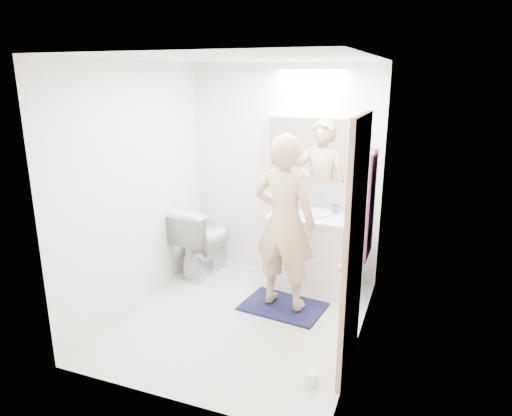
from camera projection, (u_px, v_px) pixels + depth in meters
The scene contains 23 objects.
floor at pixel (242, 318), 4.46m from camera, with size 2.50×2.50×0.00m, color silver.
ceiling at pixel (239, 58), 3.79m from camera, with size 2.50×2.50×0.00m, color white.
wall_back at pixel (283, 172), 5.24m from camera, with size 2.50×2.50×0.00m, color white.
wall_front at pixel (166, 245), 3.00m from camera, with size 2.50×2.50×0.00m, color white.
wall_left at pixel (137, 188), 4.50m from camera, with size 2.50×2.50×0.00m, color white.
wall_right at pixel (366, 211), 3.74m from camera, with size 2.50×2.50×0.00m, color white.
vanity_cabinet at pixel (313, 253), 5.06m from camera, with size 0.90×0.55×0.78m, color white.
countertop at pixel (314, 217), 4.94m from camera, with size 0.95×0.58×0.04m, color white.
sink_basin at pixel (315, 213), 4.96m from camera, with size 0.36×0.36×0.03m, color white.
faucet at pixel (320, 203), 5.11m from camera, with size 0.02×0.02×0.16m, color silver.
medicine_cabinet at pixel (308, 148), 4.99m from camera, with size 0.88×0.14×0.70m, color white.
mirror_panel at pixel (306, 149), 4.92m from camera, with size 0.84×0.01×0.66m, color silver.
toilet at pixel (203, 240), 5.40m from camera, with size 0.46×0.81×0.82m, color silver.
bath_rug at pixel (283, 306), 4.66m from camera, with size 0.80×0.55×0.02m, color #18133D.
person at pixel (285, 223), 4.42m from camera, with size 0.62×0.41×1.71m, color tan.
door at pixel (354, 248), 3.49m from camera, with size 0.04×0.80×2.00m, color #AC7B56.
door_knob at pixel (341, 269), 3.25m from camera, with size 0.06×0.06×0.06m, color gold.
towel at pixel (371, 205), 4.27m from camera, with size 0.02×0.42×1.00m, color #111736.
towel_hook at pixel (374, 150), 4.13m from camera, with size 0.02×0.02×0.07m, color silver.
soap_bottle_a at pixel (293, 199), 5.14m from camera, with size 0.09×0.09×0.23m, color tan.
soap_bottle_b at pixel (301, 201), 5.15m from camera, with size 0.08×0.08×0.18m, color #5D84C9.
toothbrush_cup at pixel (335, 209), 5.01m from camera, with size 0.10×0.10×0.09m, color #466FD4.
toilet_paper_roll at pixel (311, 377), 3.51m from camera, with size 0.11×0.11×0.10m, color white.
Camera 1 is at (1.56, -3.67, 2.26)m, focal length 32.38 mm.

